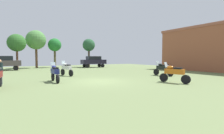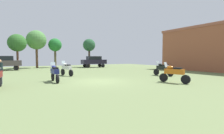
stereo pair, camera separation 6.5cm
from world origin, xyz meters
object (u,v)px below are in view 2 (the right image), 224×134
tree_2 (55,45)px  motorcycle_2 (55,72)px  car_2 (94,61)px  tree_6 (36,40)px  tree_1 (89,45)px  car_1 (4,62)px  motorcycle_7 (174,73)px  motorcycle_5 (163,69)px  person_1 (0,70)px  tree_4 (17,43)px  motorcycle_3 (67,68)px

tree_2 → motorcycle_2: bearing=-101.8°
car_2 → tree_6: size_ratio=0.68×
motorcycle_2 → tree_1: 19.38m
tree_1 → tree_6: (-8.83, 1.90, 0.69)m
car_2 → tree_1: size_ratio=0.83×
car_1 → tree_6: bearing=-50.4°
motorcycle_7 → tree_2: (-3.36, 23.12, 3.23)m
tree_2 → tree_6: 3.14m
motorcycle_5 → car_2: bearing=83.3°
tree_1 → tree_2: bearing=162.0°
tree_1 → motorcycle_7: bearing=-96.5°
person_1 → tree_2: 19.21m
motorcycle_2 → tree_4: (-2.09, 16.53, 3.26)m
motorcycle_2 → motorcycle_5: (10.02, -1.18, 0.00)m
tree_1 → person_1: bearing=-129.8°
motorcycle_2 → person_1: person_1 is taller
motorcycle_3 → car_2: car_2 is taller
car_2 → tree_1: bearing=5.5°
motorcycle_5 → tree_6: (-9.21, 19.56, 4.00)m
motorcycle_5 → tree_4: bearing=116.7°
tree_4 → tree_1: bearing=-0.3°
tree_6 → tree_4: bearing=-147.5°
motorcycle_2 → motorcycle_7: 8.64m
motorcycle_5 → tree_1: size_ratio=0.42×
tree_1 → tree_4: (-11.73, 0.05, -0.05)m
motorcycle_3 → tree_4: size_ratio=0.40×
tree_2 → motorcycle_7: bearing=-81.7°
motorcycle_5 → tree_1: tree_1 is taller
car_1 → tree_1: bearing=-82.0°
motorcycle_3 → tree_6: 15.25m
motorcycle_7 → car_1: bearing=103.2°
car_1 → person_1: car_1 is taller
motorcycle_3 → car_1: 12.21m
car_1 → car_2: size_ratio=0.99×
motorcycle_3 → person_1: size_ratio=1.26×
motorcycle_7 → car_2: car_2 is taller
motorcycle_2 → motorcycle_7: bearing=-34.9°
tree_1 → tree_4: tree_4 is taller
tree_1 → motorcycle_3: bearing=-121.3°
person_1 → tree_2: size_ratio=0.32×
car_1 → car_2: 13.57m
tree_1 → tree_4: 11.73m
person_1 → motorcycle_3: bearing=-35.4°
motorcycle_2 → car_1: 15.00m
motorcycle_5 → motorcycle_7: bearing=-135.8°
motorcycle_7 → person_1: size_ratio=1.29×
motorcycle_2 → motorcycle_3: size_ratio=0.98×
motorcycle_3 → tree_4: 13.82m
car_1 → tree_4: tree_4 is taller
motorcycle_3 → motorcycle_5: (8.14, -4.88, -0.01)m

